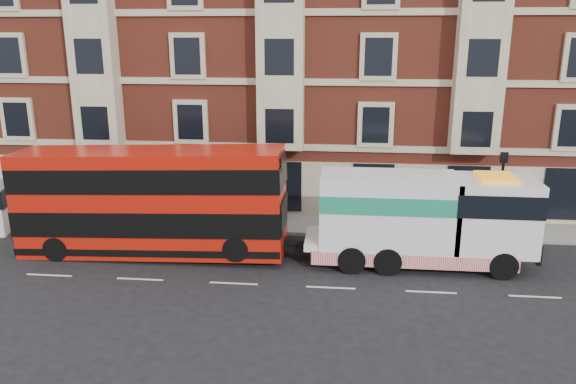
% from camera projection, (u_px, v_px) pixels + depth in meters
% --- Properties ---
extents(ground, '(120.00, 120.00, 0.00)m').
position_uv_depth(ground, '(234.00, 283.00, 23.15)').
color(ground, black).
rests_on(ground, ground).
extents(sidewalk, '(90.00, 3.00, 0.15)m').
position_uv_depth(sidewalk, '(261.00, 223.00, 30.31)').
color(sidewalk, slate).
rests_on(sidewalk, ground).
extents(victorian_terrace, '(45.00, 12.00, 20.40)m').
position_uv_depth(victorian_terrace, '(285.00, 32.00, 34.73)').
color(victorian_terrace, maroon).
rests_on(victorian_terrace, ground).
extents(lamp_post_west, '(0.35, 0.15, 4.35)m').
position_uv_depth(lamp_post_west, '(141.00, 180.00, 28.95)').
color(lamp_post_west, black).
rests_on(lamp_post_west, sidewalk).
extents(lamp_post_east, '(0.35, 0.15, 4.35)m').
position_uv_depth(lamp_post_east, '(501.00, 189.00, 27.18)').
color(lamp_post_east, black).
rests_on(lamp_post_east, sidewalk).
extents(double_decker_bus, '(12.21, 2.80, 4.95)m').
position_uv_depth(double_decker_bus, '(151.00, 200.00, 25.58)').
color(double_decker_bus, '#BB170A').
rests_on(double_decker_bus, ground).
extents(tow_truck, '(9.78, 2.89, 4.08)m').
position_uv_depth(tow_truck, '(419.00, 218.00, 24.52)').
color(tow_truck, white).
rests_on(tow_truck, ground).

